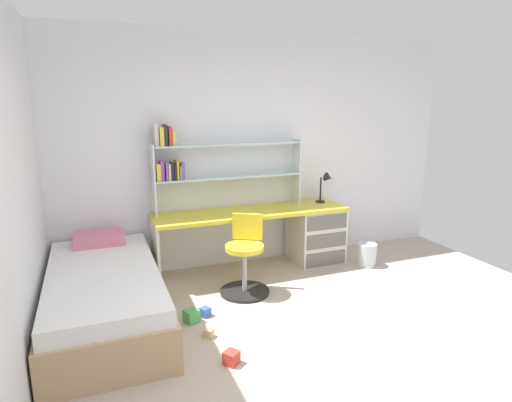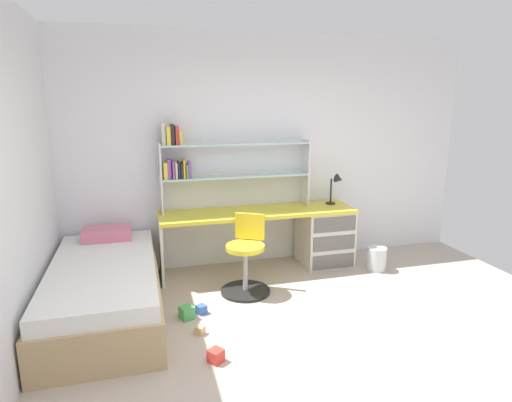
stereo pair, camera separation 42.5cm
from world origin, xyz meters
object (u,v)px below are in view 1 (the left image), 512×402
(bookshelf_hutch, at_px, (206,162))
(waste_bin, at_px, (367,255))
(toy_block_blue_1, at_px, (205,312))
(toy_block_natural_2, at_px, (209,333))
(bed_platform, at_px, (105,296))
(toy_block_red_3, at_px, (231,358))
(swivel_chair, at_px, (245,262))
(toy_block_green_0, at_px, (192,316))
(desk_lamp, at_px, (327,183))
(desk, at_px, (299,231))

(bookshelf_hutch, xyz_separation_m, waste_bin, (1.84, -0.56, -1.16))
(waste_bin, xyz_separation_m, toy_block_blue_1, (-2.17, -0.53, -0.10))
(waste_bin, relative_size, toy_block_natural_2, 3.87)
(bed_platform, bearing_deg, waste_bin, 6.02)
(toy_block_red_3, bearing_deg, swivel_chair, 65.49)
(bookshelf_hutch, distance_m, bed_platform, 1.82)
(waste_bin, height_order, toy_block_green_0, waste_bin)
(desk_lamp, bearing_deg, waste_bin, -52.77)
(bed_platform, height_order, toy_block_blue_1, bed_platform)
(toy_block_green_0, relative_size, toy_block_natural_2, 1.66)
(toy_block_blue_1, bearing_deg, swivel_chair, 34.59)
(bookshelf_hutch, relative_size, waste_bin, 6.31)
(desk_lamp, bearing_deg, bed_platform, -164.15)
(desk, bearing_deg, waste_bin, -27.74)
(desk, height_order, toy_block_red_3, desk)
(swivel_chair, distance_m, bed_platform, 1.41)
(toy_block_natural_2, distance_m, toy_block_red_3, 0.44)
(toy_block_green_0, xyz_separation_m, toy_block_red_3, (0.14, -0.74, -0.01))
(swivel_chair, relative_size, toy_block_natural_2, 11.37)
(desk, xyz_separation_m, bed_platform, (-2.31, -0.71, -0.15))
(desk, xyz_separation_m, waste_bin, (0.74, -0.39, -0.27))
(toy_block_red_3, bearing_deg, bed_platform, 130.21)
(bed_platform, relative_size, toy_block_natural_2, 28.34)
(bookshelf_hutch, xyz_separation_m, bed_platform, (-1.20, -0.88, -1.04))
(desk, relative_size, toy_block_natural_2, 31.82)
(bed_platform, relative_size, toy_block_blue_1, 24.34)
(desk_lamp, bearing_deg, toy_block_natural_2, -144.61)
(bookshelf_hutch, height_order, desk_lamp, bookshelf_hutch)
(desk, height_order, bookshelf_hutch, bookshelf_hutch)
(toy_block_blue_1, bearing_deg, desk, 32.67)
(desk_lamp, xyz_separation_m, swivel_chair, (-1.30, -0.61, -0.65))
(swivel_chair, xyz_separation_m, toy_block_natural_2, (-0.60, -0.74, -0.29))
(swivel_chair, bearing_deg, waste_bin, 5.83)
(toy_block_green_0, height_order, toy_block_blue_1, toy_block_green_0)
(desk, height_order, toy_block_blue_1, desk)
(toy_block_green_0, bearing_deg, bookshelf_hutch, 67.81)
(bookshelf_hutch, relative_size, desk_lamp, 4.58)
(desk, relative_size, swivel_chair, 2.80)
(bed_platform, bearing_deg, bookshelf_hutch, 36.37)
(bed_platform, xyz_separation_m, toy_block_blue_1, (0.87, -0.21, -0.22))
(desk, xyz_separation_m, toy_block_red_3, (-1.44, -1.73, -0.36))
(toy_block_red_3, bearing_deg, waste_bin, 31.66)
(toy_block_green_0, distance_m, toy_block_red_3, 0.76)
(toy_block_red_3, bearing_deg, toy_block_green_0, 100.69)
(bookshelf_hutch, relative_size, toy_block_natural_2, 24.44)
(swivel_chair, relative_size, toy_block_green_0, 6.84)
(toy_block_blue_1, height_order, toy_block_natural_2, toy_block_blue_1)
(bookshelf_hutch, xyz_separation_m, toy_block_blue_1, (-0.33, -1.10, -1.26))
(bookshelf_hutch, bearing_deg, toy_block_red_3, -99.92)
(bed_platform, relative_size, toy_block_green_0, 17.05)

